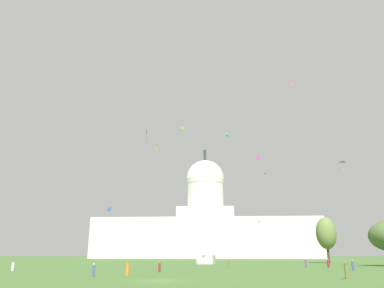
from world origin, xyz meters
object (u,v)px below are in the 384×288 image
object	(u,v)px
kite_pink_mid	(344,163)
kite_cyan_high	(227,135)
person_maroon_near_tree_east	(159,267)
capitol_building	(206,226)
kite_orange_high	(259,157)
kite_violet_high	(147,132)
kite_white_low	(282,232)
kite_red_high	(291,84)
kite_yellow_low	(215,237)
person_white_deep_crowd	(13,266)
kite_lime_high	(182,128)
event_tent	(206,255)
kite_green_low	(160,237)
kite_gold_high	(157,146)
person_orange_back_right	(127,269)
person_olive_lawn_far_right	(229,265)
kite_blue_low	(110,209)
kite_magenta_mid	(258,158)
person_olive_near_tree_west	(346,271)
kite_black_high	(266,174)
person_denim_aisle_center	(353,266)
person_denim_front_right	(93,271)
kite_turquoise_low	(114,229)
kite_gold_low	(255,236)
tree_east_far	(326,233)
person_maroon_near_tent	(328,264)
person_purple_edge_east	(306,263)

from	to	relation	value
kite_pink_mid	kite_cyan_high	size ratio (longest dim) A/B	0.85
person_maroon_near_tree_east	capitol_building	bearing A→B (deg)	-77.91
kite_orange_high	kite_violet_high	xyz separation A→B (m)	(-39.32, -21.51, 3.46)
kite_white_low	kite_red_high	size ratio (longest dim) A/B	1.09
kite_red_high	kite_yellow_low	bearing A→B (deg)	157.00
person_white_deep_crowd	kite_lime_high	world-z (taller)	kite_lime_high
event_tent	kite_white_low	world-z (taller)	kite_white_low
kite_orange_high	kite_green_low	distance (m)	47.46
kite_gold_high	kite_orange_high	bearing A→B (deg)	4.92
person_orange_back_right	kite_white_low	distance (m)	57.95
person_olive_lawn_far_right	kite_blue_low	xyz separation A→B (m)	(-36.26, 44.67, 15.67)
event_tent	kite_magenta_mid	distance (m)	40.26
person_maroon_near_tree_east	person_orange_back_right	world-z (taller)	person_orange_back_right
kite_orange_high	kite_red_high	xyz separation A→B (m)	(8.91, -24.28, 18.46)
kite_yellow_low	kite_blue_low	xyz separation A→B (m)	(-33.64, -72.55, 5.83)
person_olive_near_tree_west	kite_blue_low	bearing A→B (deg)	-44.46
kite_lime_high	kite_blue_low	xyz separation A→B (m)	(-20.06, -31.08, -37.91)
kite_black_high	kite_white_low	world-z (taller)	kite_black_high
capitol_building	person_denim_aisle_center	bearing A→B (deg)	-80.02
person_denim_front_right	kite_blue_low	xyz separation A→B (m)	(-19.43, 71.59, 15.64)
person_denim_aisle_center	kite_green_low	size ratio (longest dim) A/B	0.80
person_maroon_near_tree_east	kite_white_low	world-z (taller)	kite_white_low
person_denim_aisle_center	kite_green_low	xyz separation A→B (m)	(-41.85, 65.03, 7.38)
kite_blue_low	kite_turquoise_low	bearing A→B (deg)	168.30
person_olive_lawn_far_right	kite_gold_low	bearing A→B (deg)	-138.08
kite_black_high	event_tent	bearing A→B (deg)	-143.67
kite_lime_high	kite_white_low	size ratio (longest dim) A/B	2.24
tree_east_far	person_olive_lawn_far_right	size ratio (longest dim) A/B	8.73
event_tent	kite_gold_high	xyz separation A→B (m)	(-17.35, 16.42, 36.38)
kite_green_low	kite_lime_high	bearing A→B (deg)	-49.76
person_olive_near_tree_west	kite_yellow_low	distance (m)	146.82
kite_pink_mid	kite_black_high	xyz separation A→B (m)	(-2.93, 109.49, 20.85)
kite_yellow_low	kite_turquoise_low	bearing A→B (deg)	-78.11
person_olive_near_tree_west	kite_cyan_high	distance (m)	105.43
tree_east_far	person_maroon_near_tent	size ratio (longest dim) A/B	8.11
event_tent	kite_blue_low	xyz separation A→B (m)	(-31.21, 11.95, 13.96)
capitol_building	kite_orange_high	world-z (taller)	capitol_building
person_maroon_near_tent	person_orange_back_right	bearing A→B (deg)	45.76
tree_east_far	event_tent	bearing A→B (deg)	-163.67
kite_violet_high	kite_black_high	distance (m)	94.48
tree_east_far	kite_gold_low	size ratio (longest dim) A/B	6.16
person_denim_aisle_center	kite_gold_low	world-z (taller)	kite_gold_low
kite_magenta_mid	kite_turquoise_low	xyz separation A→B (m)	(-44.03, -16.50, -24.39)
person_olive_lawn_far_right	kite_lime_high	xyz separation A→B (m)	(-16.20, 75.75, 53.58)
kite_black_high	person_olive_lawn_far_right	bearing A→B (deg)	-136.74
person_white_deep_crowd	kite_pink_mid	size ratio (longest dim) A/B	0.65
tree_east_far	kite_magenta_mid	xyz separation A→B (m)	(-18.17, 7.32, 25.43)
kite_pink_mid	kite_red_high	bearing A→B (deg)	83.55
event_tent	kite_magenta_mid	world-z (taller)	kite_magenta_mid
event_tent	person_purple_edge_east	size ratio (longest dim) A/B	3.88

